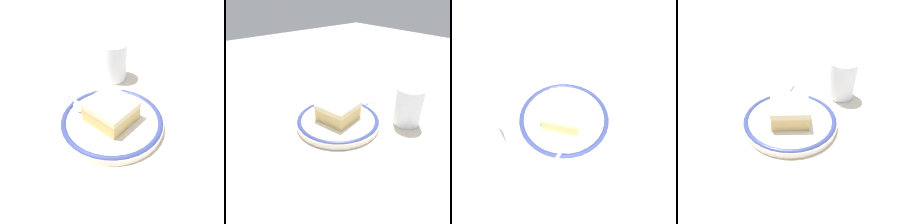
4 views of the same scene
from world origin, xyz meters
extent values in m
plane|color=#B7B2A8|center=(0.00, 0.00, 0.00)|extent=(2.40, 2.40, 0.00)
cube|color=beige|center=(0.00, 0.00, 0.00)|extent=(0.43, 0.34, 0.00)
cylinder|color=silver|center=(0.04, -0.01, 0.01)|extent=(0.21, 0.21, 0.02)
torus|color=navy|center=(0.04, -0.01, 0.01)|extent=(0.21, 0.21, 0.01)
cube|color=#DBB76B|center=(0.04, -0.01, 0.03)|extent=(0.10, 0.10, 0.03)
cube|color=beige|center=(0.04, -0.01, 0.05)|extent=(0.10, 0.10, 0.01)
ellipsoid|color=silver|center=(-0.03, -0.05, 0.02)|extent=(0.04, 0.03, 0.01)
cylinder|color=silver|center=(-0.09, -0.04, 0.02)|extent=(0.09, 0.02, 0.01)
cylinder|color=white|center=(-0.10, 0.10, 0.05)|extent=(0.07, 0.07, 0.10)
cylinder|color=#B7722D|center=(-0.10, 0.10, 0.03)|extent=(0.06, 0.06, 0.06)
cube|color=white|center=(-0.13, 0.01, 0.00)|extent=(0.18, 0.19, 0.00)
cube|color=#8CB2E0|center=(-0.11, -0.06, 0.00)|extent=(0.06, 0.05, 0.01)
camera|label=1|loc=(0.32, -0.23, 0.35)|focal=38.06mm
camera|label=2|loc=(0.35, 0.35, 0.32)|focal=34.88mm
camera|label=3|loc=(-0.23, -0.14, 0.45)|focal=35.98mm
camera|label=4|loc=(0.48, 0.06, 0.38)|focal=40.71mm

